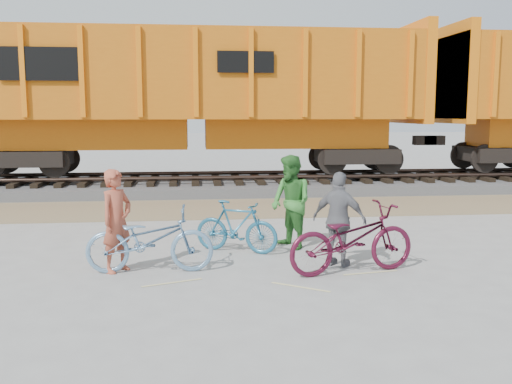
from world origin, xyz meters
TOP-DOWN VIEW (x-y plane):
  - ground at (0.00, 0.00)m, footprint 120.00×120.00m
  - gravel_strip at (0.00, 5.50)m, footprint 120.00×3.00m
  - ballast_bed at (0.00, 9.00)m, footprint 120.00×4.00m
  - track at (0.00, 9.00)m, footprint 120.00×2.60m
  - hopper_car_center at (-0.60, 9.00)m, footprint 14.00×3.13m
  - bicycle_blue at (-1.35, -0.19)m, footprint 1.94×0.69m
  - bicycle_teal at (0.05, 0.93)m, footprint 1.56×1.05m
  - bicycle_maroon at (1.71, -0.56)m, footprint 2.15×1.13m
  - person_solo at (-1.85, -0.09)m, footprint 0.65×0.69m
  - person_man at (1.05, 1.13)m, footprint 0.94×1.02m
  - person_woman at (1.61, -0.16)m, footprint 0.94×0.82m

SIDE VIEW (x-z plane):
  - ground at x=0.00m, z-range 0.00..0.00m
  - gravel_strip at x=0.00m, z-range 0.00..0.02m
  - ballast_bed at x=0.00m, z-range 0.00..0.30m
  - bicycle_teal at x=0.05m, z-range 0.00..0.92m
  - track at x=0.00m, z-range 0.35..0.59m
  - bicycle_blue at x=-1.35m, z-range 0.00..1.01m
  - bicycle_maroon at x=1.71m, z-range 0.00..1.07m
  - person_woman at x=1.61m, z-range 0.00..1.52m
  - person_solo at x=-1.85m, z-range 0.00..1.59m
  - person_man at x=1.05m, z-range 0.00..1.69m
  - hopper_car_center at x=-0.60m, z-range 0.68..5.33m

